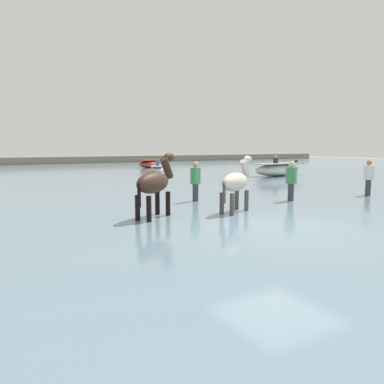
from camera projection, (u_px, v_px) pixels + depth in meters
name	position (u px, v px, depth m)	size (l,w,h in m)	color
ground_plane	(278.00, 238.00, 8.80)	(120.00, 120.00, 0.00)	#84755B
water_surface	(125.00, 190.00, 17.32)	(90.00, 90.00, 0.29)	slate
horse_lead_pinto	(236.00, 183.00, 10.54)	(1.66, 1.03, 1.86)	beige
horse_trailing_dark_bay	(155.00, 184.00, 9.72)	(1.67, 1.27, 1.96)	#382319
boat_near_port	(278.00, 169.00, 23.65)	(3.99, 1.83, 1.28)	silver
boat_distant_west	(157.00, 169.00, 26.46)	(1.92, 2.58, 0.98)	silver
boat_far_offshore	(149.00, 164.00, 33.07)	(2.99, 2.91, 0.67)	#BC382D
person_onlooker_left	(368.00, 180.00, 14.26)	(0.37, 0.31, 1.63)	#383842
person_spectator_far	(195.00, 184.00, 12.69)	(0.38, 0.32, 1.63)	#383842
person_onlooker_right	(291.00, 184.00, 12.80)	(0.32, 0.37, 1.63)	#383842
far_shoreline	(36.00, 162.00, 39.73)	(80.00, 2.40, 1.03)	gray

